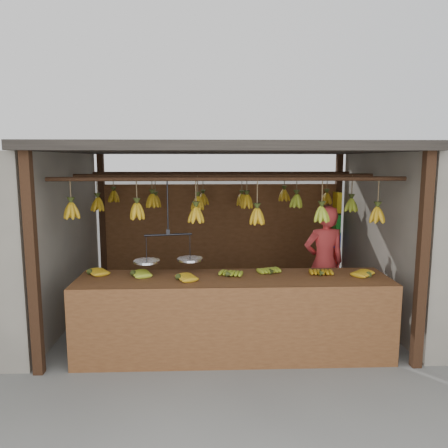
{
  "coord_description": "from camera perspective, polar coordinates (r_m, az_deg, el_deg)",
  "views": [
    {
      "loc": [
        -0.24,
        -5.85,
        2.22
      ],
      "look_at": [
        0.0,
        0.3,
        1.3
      ],
      "focal_mm": 35.0,
      "sensor_mm": 36.0,
      "label": 1
    }
  ],
  "objects": [
    {
      "name": "hanging_bananas",
      "position": [
        5.89,
        0.01,
        2.62
      ],
      "size": [
        3.61,
        2.19,
        0.38
      ],
      "color": "#B08212",
      "rests_on": "ground"
    },
    {
      "name": "counter",
      "position": [
        4.87,
        1.3,
        -9.58
      ],
      "size": [
        3.53,
        0.8,
        0.96
      ],
      "color": "brown",
      "rests_on": "ground"
    },
    {
      "name": "vendor",
      "position": [
        6.23,
        12.93,
        -4.94
      ],
      "size": [
        0.63,
        0.45,
        1.59
      ],
      "primitive_type": "imported",
      "rotation": [
        0.0,
        0.0,
        3.27
      ],
      "color": "#BF3333",
      "rests_on": "ground"
    },
    {
      "name": "stall",
      "position": [
        6.19,
        -0.01,
        6.2
      ],
      "size": [
        4.3,
        3.3,
        2.4
      ],
      "color": "black",
      "rests_on": "ground"
    },
    {
      "name": "ground",
      "position": [
        6.26,
        0.11,
        -12.27
      ],
      "size": [
        80.0,
        80.0,
        0.0
      ],
      "primitive_type": "plane",
      "color": "#5B5B57"
    },
    {
      "name": "bag_bundles",
      "position": [
        7.62,
        14.43,
        -0.93
      ],
      "size": [
        0.08,
        0.26,
        1.27
      ],
      "color": "yellow",
      "rests_on": "ground"
    },
    {
      "name": "balance_scale",
      "position": [
        4.99,
        -7.25,
        -4.22
      ],
      "size": [
        0.77,
        0.38,
        0.93
      ],
      "color": "black",
      "rests_on": "ground"
    }
  ]
}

